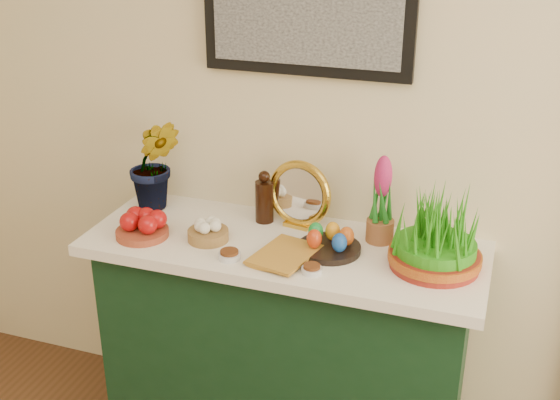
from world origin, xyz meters
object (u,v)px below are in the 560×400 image
object	(u,v)px
sideboard	(284,352)
wheatgrass_sabzeh	(436,237)
book	(262,248)
mirror	(299,195)
hyacinth_green	(154,149)

from	to	relation	value
sideboard	wheatgrass_sabzeh	world-z (taller)	wheatgrass_sabzeh
book	mirror	bearing A→B (deg)	90.23
sideboard	mirror	size ratio (longest dim) A/B	5.11
book	wheatgrass_sabzeh	bearing A→B (deg)	21.35
sideboard	book	distance (m)	0.49
wheatgrass_sabzeh	sideboard	bearing A→B (deg)	178.89
sideboard	hyacinth_green	distance (m)	0.91
mirror	wheatgrass_sabzeh	world-z (taller)	mirror
sideboard	wheatgrass_sabzeh	xyz separation A→B (m)	(0.52, -0.01, 0.57)
sideboard	mirror	bearing A→B (deg)	87.70
wheatgrass_sabzeh	mirror	bearing A→B (deg)	163.07
hyacinth_green	mirror	size ratio (longest dim) A/B	1.87
sideboard	wheatgrass_sabzeh	size ratio (longest dim) A/B	4.31
mirror	wheatgrass_sabzeh	size ratio (longest dim) A/B	0.84
mirror	book	distance (m)	0.27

